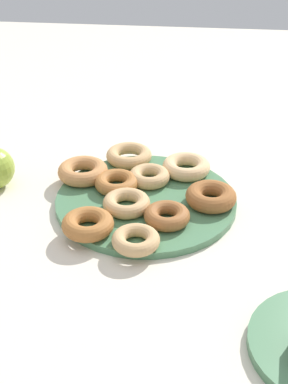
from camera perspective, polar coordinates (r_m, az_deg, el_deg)
ground_plane at (r=0.98m, az=0.20°, el=-1.22°), size 2.40×2.40×0.00m
donut_plate at (r=0.98m, az=0.20°, el=-0.91°), size 0.32×0.32×0.01m
donut_0 at (r=0.94m, az=-1.84°, el=-1.17°), size 0.12×0.12×0.02m
donut_1 at (r=1.01m, az=0.71°, el=1.64°), size 0.10×0.10×0.02m
donut_2 at (r=1.05m, az=4.43°, el=2.65°), size 0.12×0.12×0.03m
donut_3 at (r=0.90m, az=2.41°, el=-2.50°), size 0.09×0.09×0.02m
donut_4 at (r=1.03m, az=-6.40°, el=2.18°), size 0.10×0.10×0.03m
donut_5 at (r=1.09m, az=-1.58°, el=3.83°), size 0.12×0.12×0.02m
donut_6 at (r=0.96m, az=7.00°, el=-0.46°), size 0.13×0.13×0.03m
donut_7 at (r=0.89m, az=-5.88°, el=-3.36°), size 0.11×0.11×0.03m
donut_8 at (r=0.85m, az=-0.70°, el=-5.04°), size 0.11×0.11×0.02m
donut_9 at (r=1.00m, az=-2.88°, el=0.98°), size 0.10×0.10×0.02m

